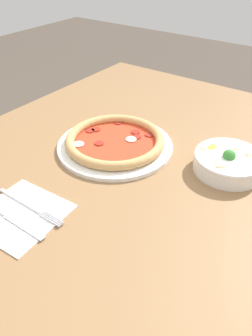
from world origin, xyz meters
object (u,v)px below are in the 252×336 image
Objects in this scene: bowl at (228,161)px; fork at (29,206)px; knife at (9,217)px; pizza at (115,142)px.

bowl reaches higher than fork.
fork and knife have the same top height.
bowl is at bearing 54.54° from knife.
knife is at bearing -1.56° from pizza.
bowl is 0.90× the size of fork.
bowl reaches higher than knife.
knife is at bearing -97.65° from fork.
fork is at bearing -37.78° from bowl.
bowl is 0.54m from knife.
knife is (0.36, -0.01, -0.01)m from pizza.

